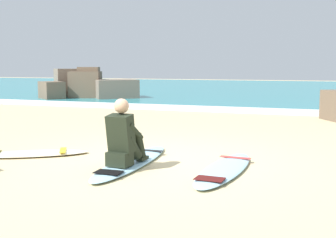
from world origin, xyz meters
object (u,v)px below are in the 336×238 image
Objects in this scene: surfer_seated at (124,139)px; surfboard_spare_near at (30,154)px; surfboard_main at (132,162)px; surfboard_spare_far at (225,169)px.

surfer_seated is 0.51× the size of surfboard_spare_near.
surfer_seated is (0.03, -0.33, 0.40)m from surfboard_main.
surfboard_main is 2.72× the size of surfer_seated.
surfer_seated is 1.92m from surfboard_spare_near.
surfer_seated is at bearing -164.87° from surfboard_spare_far.
surfer_seated is at bearing -8.77° from surfboard_spare_near.
surfer_seated reaches higher than surfboard_spare_far.
surfer_seated is 0.42× the size of surfboard_spare_far.
surfboard_spare_near is at bearing 171.23° from surfer_seated.
surfboard_spare_far is at bearing 1.61° from surfboard_main.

